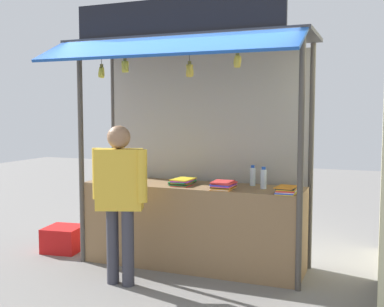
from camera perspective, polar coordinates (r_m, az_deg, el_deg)
The scene contains 16 objects.
ground_plane at distance 5.56m, azimuth 0.00°, elevation -13.23°, with size 20.00×20.00×0.00m, color slate.
stall_counter at distance 5.44m, azimuth 0.00°, elevation -8.58°, with size 2.48×0.64×0.93m, color olive.
stall_structure at distance 5.37m, azimuth 0.38°, elevation 4.77°, with size 2.68×1.46×2.87m.
water_bottle_left at distance 5.94m, azimuth -7.67°, elevation -1.87°, with size 0.06×0.06×0.23m.
water_bottle_mid_right at distance 5.11m, azimuth 8.53°, elevation -2.97°, with size 0.07×0.07×0.23m.
water_bottle_back_left at distance 5.31m, azimuth 7.26°, elevation -2.69°, with size 0.06×0.06×0.23m.
magazine_stack_back_right at distance 4.84m, azimuth 11.20°, elevation -4.31°, with size 0.21×0.29×0.07m.
magazine_stack_front_left at distance 5.66m, azimuth -8.90°, elevation -3.13°, with size 0.23×0.30×0.04m.
magazine_stack_right at distance 5.02m, azimuth 3.77°, elevation -3.82°, with size 0.24×0.28×0.09m.
magazine_stack_far_left at distance 5.32m, azimuth -1.11°, elevation -3.40°, with size 0.24×0.33×0.07m.
banana_bunch_rightmost at distance 4.86m, azimuth -0.30°, elevation 9.92°, with size 0.08×0.08×0.30m.
banana_bunch_inner_right at distance 5.33m, azimuth -10.76°, elevation 9.54°, with size 0.08×0.07×0.28m.
banana_bunch_inner_left at distance 4.71m, azimuth 5.44°, elevation 10.91°, with size 0.09×0.09×0.22m.
banana_bunch_leftmost at distance 5.18m, azimuth -8.00°, elevation 10.27°, with size 0.10×0.10×0.24m.
vendor_person at distance 4.82m, azimuth -8.66°, elevation -4.30°, with size 0.61×0.34×1.61m.
plastic_crate at distance 6.29m, azimuth -15.05°, elevation -9.81°, with size 0.44×0.44×0.31m, color red.
Camera 1 is at (1.95, -4.91, 1.75)m, focal length 44.65 mm.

